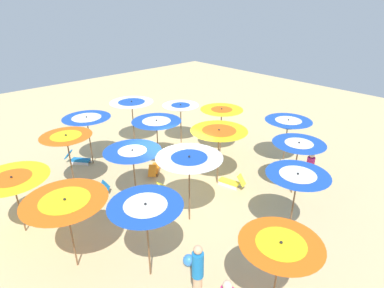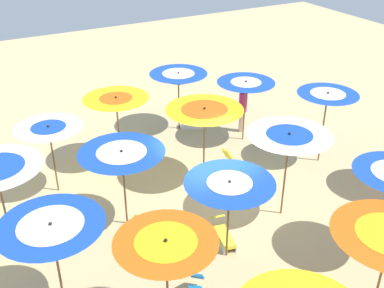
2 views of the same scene
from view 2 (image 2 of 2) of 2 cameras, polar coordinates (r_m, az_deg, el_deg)
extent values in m
cube|color=#D1B57F|center=(13.16, 2.45, -9.05)|extent=(41.30, 41.30, 0.04)
cylinder|color=brown|center=(17.45, -1.60, 4.81)|extent=(0.05, 0.05, 1.95)
cone|color=#1947B2|center=(17.08, -1.65, 7.81)|extent=(2.08, 2.08, 0.45)
cone|color=white|center=(17.04, -1.65, 8.14)|extent=(1.17, 1.17, 0.25)
sphere|color=black|center=(16.99, -1.66, 8.62)|extent=(0.07, 0.07, 0.07)
cylinder|color=brown|center=(15.32, -8.84, 1.27)|extent=(0.05, 0.05, 2.13)
cone|color=yellow|center=(14.87, -9.14, 4.93)|extent=(2.06, 2.06, 0.33)
cone|color=orange|center=(14.83, -9.16, 5.24)|extent=(1.03, 1.03, 0.16)
sphere|color=black|center=(14.79, -9.20, 5.61)|extent=(0.07, 0.07, 0.07)
cylinder|color=brown|center=(14.32, -16.33, -2.15)|extent=(0.05, 0.05, 1.94)
cone|color=white|center=(13.86, -16.87, 1.30)|extent=(1.91, 1.91, 0.36)
cone|color=#1947B2|center=(13.82, -16.92, 1.65)|extent=(0.98, 0.98, 0.19)
sphere|color=black|center=(13.77, -16.99, 2.08)|extent=(0.07, 0.07, 0.07)
cylinder|color=brown|center=(12.52, -21.69, -7.46)|extent=(0.05, 0.05, 2.14)
cylinder|color=brown|center=(16.73, 6.32, 3.65)|extent=(0.05, 0.05, 2.01)
cone|color=#1947B2|center=(16.33, 6.50, 6.84)|extent=(1.99, 1.99, 0.36)
cone|color=white|center=(16.30, 6.52, 7.14)|extent=(1.06, 1.06, 0.19)
sphere|color=black|center=(16.26, 6.55, 7.53)|extent=(0.07, 0.07, 0.07)
cylinder|color=brown|center=(14.20, 1.46, -0.51)|extent=(0.05, 0.05, 2.21)
cone|color=yellow|center=(13.70, 1.51, 3.53)|extent=(2.28, 2.28, 0.36)
cone|color=orange|center=(13.66, 1.52, 3.83)|extent=(1.36, 1.36, 0.22)
sphere|color=black|center=(13.61, 1.53, 4.34)|extent=(0.07, 0.07, 0.07)
cylinder|color=brown|center=(12.50, -8.13, -5.75)|extent=(0.05, 0.05, 2.04)
cone|color=#1947B2|center=(11.96, -8.46, -1.72)|extent=(2.20, 2.20, 0.36)
cone|color=white|center=(11.92, -8.49, -1.37)|extent=(1.27, 1.27, 0.21)
sphere|color=black|center=(11.86, -8.53, -0.84)|extent=(0.07, 0.07, 0.07)
cylinder|color=brown|center=(10.39, -15.75, -14.79)|extent=(0.05, 0.05, 2.12)
cone|color=#1947B2|center=(9.71, -16.57, -10.22)|extent=(2.13, 2.13, 0.37)
cone|color=white|center=(9.67, -16.64, -9.85)|extent=(1.29, 1.29, 0.23)
sphere|color=black|center=(9.58, -16.75, -9.21)|extent=(0.07, 0.07, 0.07)
cylinder|color=brown|center=(15.80, 15.49, 1.57)|extent=(0.05, 0.05, 2.22)
cone|color=#1947B2|center=(15.34, 16.02, 5.26)|extent=(1.90, 1.90, 0.36)
cone|color=white|center=(15.31, 16.06, 5.54)|extent=(1.09, 1.09, 0.21)
sphere|color=black|center=(15.27, 16.12, 5.97)|extent=(0.07, 0.07, 0.07)
cylinder|color=brown|center=(12.93, 11.13, -4.11)|extent=(0.05, 0.05, 2.29)
cone|color=white|center=(12.36, 11.62, 0.36)|extent=(2.20, 2.20, 0.38)
cone|color=#1947B2|center=(12.32, 11.66, 0.73)|extent=(1.20, 1.20, 0.20)
sphere|color=black|center=(12.26, 11.72, 1.25)|extent=(0.07, 0.07, 0.07)
cylinder|color=brown|center=(11.42, 4.35, -9.56)|extent=(0.05, 0.05, 1.95)
cone|color=#1947B2|center=(10.84, 4.54, -5.50)|extent=(2.11, 2.11, 0.38)
cone|color=white|center=(10.79, 4.56, -5.05)|extent=(1.05, 1.05, 0.19)
sphere|color=black|center=(10.72, 4.58, -4.53)|extent=(0.07, 0.07, 0.07)
cone|color=orange|center=(8.80, -3.15, -12.77)|extent=(1.94, 1.94, 0.44)
cone|color=yellow|center=(8.74, -3.16, -12.30)|extent=(1.15, 1.15, 0.26)
sphere|color=black|center=(8.64, -3.19, -11.53)|extent=(0.07, 0.07, 0.07)
cylinder|color=brown|center=(10.53, 21.66, -15.29)|extent=(0.05, 0.05, 2.12)
cube|color=silver|center=(17.71, -0.01, 1.97)|extent=(0.44, 0.77, 0.14)
cube|color=silver|center=(18.01, -0.01, 2.43)|extent=(0.44, 0.77, 0.14)
cube|color=white|center=(17.81, -0.01, 2.55)|extent=(0.69, 0.91, 0.10)
cube|color=white|center=(17.72, 1.77, 3.21)|extent=(0.42, 0.41, 0.38)
cube|color=silver|center=(12.38, 4.65, -11.42)|extent=(0.86, 0.22, 0.14)
cube|color=silver|center=(12.30, 3.25, -11.70)|extent=(0.86, 0.22, 0.14)
cube|color=yellow|center=(12.26, 3.97, -11.13)|extent=(0.92, 0.49, 0.10)
cube|color=yellow|center=(12.59, 3.04, -8.75)|extent=(0.44, 0.39, 0.32)
cube|color=olive|center=(12.69, -5.65, -10.34)|extent=(0.66, 0.64, 0.14)
cube|color=olive|center=(12.93, -5.06, -9.45)|extent=(0.66, 0.64, 0.14)
cube|color=orange|center=(12.73, -5.38, -9.47)|extent=(0.87, 0.85, 0.10)
cube|color=orange|center=(12.39, -2.64, -9.23)|extent=(0.55, 0.55, 0.40)
cube|color=#1972B7|center=(10.91, 0.58, -15.66)|extent=(0.41, 0.41, 0.35)
cube|color=silver|center=(14.99, 3.20, -3.44)|extent=(0.24, 0.83, 0.14)
cube|color=silver|center=(15.16, 2.42, -3.01)|extent=(0.24, 0.83, 0.14)
cube|color=yellow|center=(15.01, 2.82, -2.84)|extent=(0.49, 0.89, 0.10)
cube|color=yellow|center=(15.23, 4.32, -1.26)|extent=(0.36, 0.37, 0.45)
cylinder|color=beige|center=(17.56, 6.06, 2.76)|extent=(0.24, 0.24, 0.81)
cylinder|color=#D82672|center=(17.25, 6.19, 5.03)|extent=(0.30, 0.30, 0.71)
sphere|color=beige|center=(17.07, 6.27, 6.46)|extent=(0.22, 0.22, 0.22)
sphere|color=#337FE5|center=(13.60, 19.76, -8.56)|extent=(0.35, 0.35, 0.35)
camera|label=1|loc=(14.24, 55.34, 13.53)|focal=29.78mm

